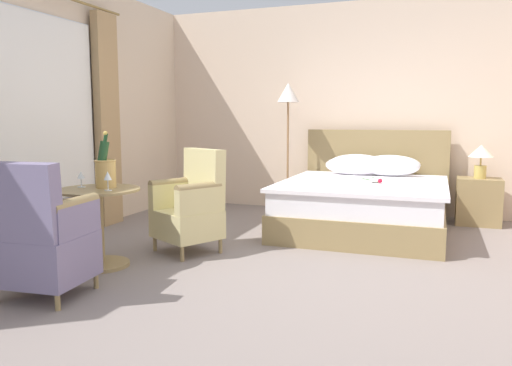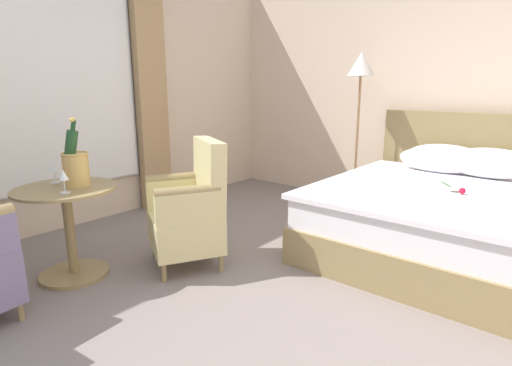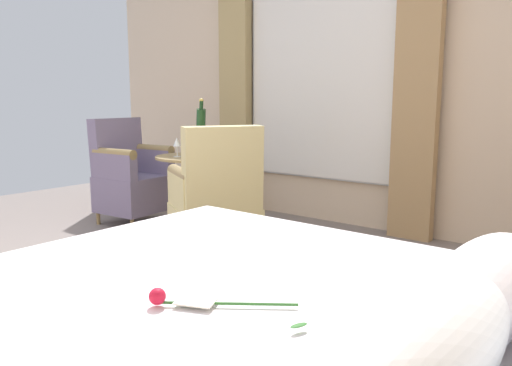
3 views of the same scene
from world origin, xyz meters
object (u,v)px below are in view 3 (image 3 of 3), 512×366
Objects in this scene: armchair_by_window at (216,203)px; armchair_facing_bed at (131,178)px; wine_glass_near_edge at (177,143)px; champagne_bucket at (202,138)px; wine_glass_near_bucket at (214,143)px; side_table_round at (197,190)px.

armchair_by_window and armchair_facing_bed have the same top height.
wine_glass_near_edge is 0.16× the size of armchair_facing_bed.
champagne_bucket is 3.51× the size of wine_glass_near_bucket.
side_table_round is at bearing 97.57° from armchair_facing_bed.
wine_glass_near_edge is at bearing -114.51° from armchair_by_window.
side_table_round is at bearing -125.70° from armchair_by_window.
armchair_by_window reaches higher than side_table_round.
armchair_by_window is at bearing 51.76° from champagne_bucket.
armchair_facing_bed is at bearing -105.23° from armchair_by_window.
champagne_bucket is 0.22m from wine_glass_near_bucket.
side_table_round is at bearing -100.84° from champagne_bucket.
armchair_facing_bed is (0.09, -0.86, -0.40)m from champagne_bucket.
wine_glass_near_bucket is (-0.21, -0.06, -0.06)m from champagne_bucket.
armchair_by_window reaches higher than wine_glass_near_edge.
armchair_by_window is (0.70, 0.68, -0.33)m from wine_glass_near_bucket.
armchair_by_window is at bearing 54.30° from side_table_round.
armchair_by_window is (0.49, 0.62, -0.39)m from champagne_bucket.
side_table_round is 0.46m from champagne_bucket.
wine_glass_near_edge is (0.14, -0.15, -0.04)m from champagne_bucket.
wine_glass_near_bucket is at bearing 110.14° from armchair_facing_bed.
wine_glass_near_bucket is at bearing 164.77° from wine_glass_near_edge.
champagne_bucket is 3.02× the size of wine_glass_near_edge.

